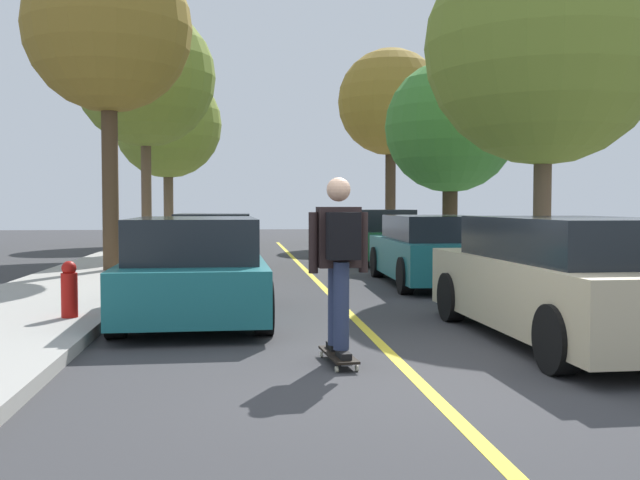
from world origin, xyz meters
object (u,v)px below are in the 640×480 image
object	(u,v)px
street_tree_left_near	(145,77)
street_tree_right_nearest	(544,46)
skateboarder	(339,254)
street_tree_right_near	(451,127)
skateboard	(338,355)
street_tree_left_far	(168,125)
street_tree_right_far	(391,103)
parked_car_left_near	(213,243)
parked_car_right_nearest	(571,280)
parked_car_right_far	(377,237)
parked_car_right_near	(432,250)
street_tree_left_nearest	(108,30)
fire_hydrant	(69,290)
parked_car_left_nearest	(195,269)

from	to	relation	value
street_tree_left_near	street_tree_right_nearest	bearing A→B (deg)	-45.17
street_tree_right_nearest	skateboarder	distance (m)	9.05
street_tree_right_near	skateboard	xyz separation A→B (m)	(-4.87, -13.05, -3.58)
street_tree_left_far	street_tree_right_far	xyz separation A→B (m)	(8.55, -0.95, 0.84)
parked_car_left_near	parked_car_right_nearest	xyz separation A→B (m)	(4.26, -9.09, 0.03)
parked_car_right_far	street_tree_left_near	xyz separation A→B (m)	(-6.41, 2.73, 4.61)
parked_car_right_near	parked_car_left_near	bearing A→B (deg)	143.77
street_tree_left_nearest	fire_hydrant	xyz separation A→B (m)	(0.64, -6.81, -4.74)
parked_car_right_nearest	street_tree_left_nearest	world-z (taller)	street_tree_left_nearest
street_tree_left_near	skateboarder	xyz separation A→B (m)	(3.68, -15.38, -4.22)
parked_car_right_nearest	skateboarder	size ratio (longest dim) A/B	2.69
parked_car_right_nearest	parked_car_right_far	bearing A→B (deg)	90.00
parked_car_right_far	fire_hydrant	xyz separation A→B (m)	(-5.76, -10.24, -0.19)
fire_hydrant	skateboard	world-z (taller)	fire_hydrant
street_tree_right_nearest	street_tree_right_far	size ratio (longest dim) A/B	0.91
parked_car_right_nearest	street_tree_left_nearest	distance (m)	11.44
parked_car_left_nearest	street_tree_right_near	bearing A→B (deg)	57.58
parked_car_right_nearest	street_tree_left_far	size ratio (longest dim) A/B	0.69
parked_car_left_near	skateboarder	distance (m)	10.13
skateboard	skateboarder	size ratio (longest dim) A/B	0.51
street_tree_right_nearest	parked_car_right_nearest	bearing A→B (deg)	-110.03
parked_car_right_near	street_tree_left_far	bearing A→B (deg)	112.68
street_tree_left_near	parked_car_left_near	bearing A→B (deg)	-68.29
parked_car_left_nearest	parked_car_left_near	distance (m)	7.00
street_tree_right_nearest	street_tree_left_far	bearing A→B (deg)	119.00
parked_car_right_near	skateboarder	world-z (taller)	skateboarder
parked_car_right_nearest	street_tree_right_near	world-z (taller)	street_tree_right_near
parked_car_left_near	parked_car_right_nearest	bearing A→B (deg)	-64.87
parked_car_left_nearest	street_tree_left_far	xyz separation A→B (m)	(-2.14, 19.21, 3.94)
street_tree_right_nearest	parked_car_left_nearest	bearing A→B (deg)	-149.41
street_tree_left_nearest	street_tree_left_near	size ratio (longest dim) A/B	0.95
parked_car_left_nearest	street_tree_left_near	bearing A→B (deg)	99.82
parked_car_right_far	street_tree_left_far	size ratio (longest dim) A/B	0.68
street_tree_left_near	street_tree_right_nearest	world-z (taller)	street_tree_left_near
parked_car_left_near	street_tree_left_nearest	xyz separation A→B (m)	(-2.14, -0.77, 4.56)
parked_car_left_near	parked_car_right_near	xyz separation A→B (m)	(4.26, -3.12, -0.00)
parked_car_left_near	street_tree_right_nearest	distance (m)	8.16
parked_car_left_nearest	street_tree_right_near	xyz separation A→B (m)	(6.41, 10.09, 3.00)
parked_car_right_nearest	parked_car_right_far	xyz separation A→B (m)	(0.00, 11.74, -0.02)
parked_car_right_near	street_tree_left_near	distance (m)	11.61
fire_hydrant	street_tree_left_nearest	bearing A→B (deg)	95.39
parked_car_right_nearest	parked_car_left_nearest	bearing A→B (deg)	153.92
street_tree_right_far	skateboarder	world-z (taller)	street_tree_right_far
parked_car_right_near	street_tree_right_far	bearing A→B (deg)	81.52
parked_car_right_far	street_tree_right_far	world-z (taller)	street_tree_right_far
street_tree_left_nearest	skateboard	size ratio (longest dim) A/B	8.03
fire_hydrant	parked_car_left_near	bearing A→B (deg)	78.80
parked_car_left_near	parked_car_right_near	distance (m)	5.28
parked_car_right_near	street_tree_left_nearest	world-z (taller)	street_tree_left_nearest
fire_hydrant	street_tree_right_far	bearing A→B (deg)	67.23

